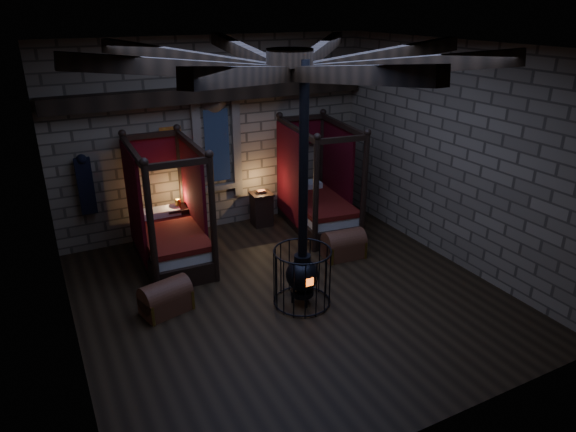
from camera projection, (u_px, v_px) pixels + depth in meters
name	position (u px, v px, depth m)	size (l,w,h in m)	color
room	(287.00, 78.00, 7.73)	(7.02, 7.02, 4.29)	black
bed_left	(170.00, 233.00, 10.11)	(1.28, 2.33, 2.39)	black
bed_right	(317.00, 202.00, 11.67)	(1.47, 2.41, 2.38)	black
trunk_left	(166.00, 298.00, 8.52)	(0.89, 0.69, 0.58)	#5B2F1C
trunk_right	(344.00, 245.00, 10.37)	(0.85, 0.58, 0.60)	#5B2F1C
nightstand_left	(180.00, 224.00, 10.97)	(0.53, 0.51, 0.99)	black
nightstand_right	(262.00, 209.00, 11.84)	(0.52, 0.50, 0.85)	black
stove	(302.00, 271.00, 8.63)	(0.99, 0.99, 4.05)	black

